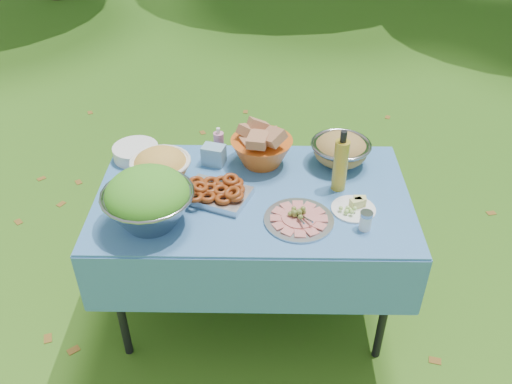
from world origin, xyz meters
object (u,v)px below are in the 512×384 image
picnic_table (253,254)px  pasta_bowl_steel (341,149)px  salad_bowl (148,199)px  oil_bottle (341,161)px  charcuterie_platter (299,214)px  plate_stack (136,152)px  bread_bowl (262,145)px

picnic_table → pasta_bowl_steel: (0.43, 0.27, 0.46)m
salad_bowl → oil_bottle: oil_bottle is taller
picnic_table → pasta_bowl_steel: 0.69m
salad_bowl → charcuterie_platter: size_ratio=1.27×
plate_stack → oil_bottle: size_ratio=0.75×
salad_bowl → plate_stack: 0.56m
salad_bowl → oil_bottle: (0.84, 0.27, 0.03)m
bread_bowl → charcuterie_platter: 0.49m
picnic_table → oil_bottle: oil_bottle is taller
plate_stack → charcuterie_platter: 0.95m
pasta_bowl_steel → charcuterie_platter: 0.52m
picnic_table → plate_stack: size_ratio=6.32×
pasta_bowl_steel → oil_bottle: 0.23m
charcuterie_platter → picnic_table: bearing=136.4°
oil_bottle → bread_bowl: bearing=149.8°
bread_bowl → picnic_table: bearing=-98.3°
plate_stack → oil_bottle: bearing=-14.0°
charcuterie_platter → oil_bottle: oil_bottle is taller
salad_bowl → oil_bottle: bearing=17.8°
bread_bowl → plate_stack: bearing=176.5°
picnic_table → bread_bowl: (0.04, 0.27, 0.48)m
plate_stack → bread_bowl: 0.65m
salad_bowl → pasta_bowl_steel: (0.87, 0.49, -0.05)m
charcuterie_platter → oil_bottle: (0.20, 0.25, 0.12)m
salad_bowl → plate_stack: (-0.17, 0.52, -0.10)m
picnic_table → bread_bowl: bearing=81.7°
plate_stack → charcuterie_platter: charcuterie_platter is taller
charcuterie_platter → oil_bottle: bearing=51.5°
charcuterie_platter → oil_bottle: 0.34m
picnic_table → charcuterie_platter: size_ratio=4.74×
pasta_bowl_steel → plate_stack: bearing=178.2°
picnic_table → salad_bowl: bearing=-153.6°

